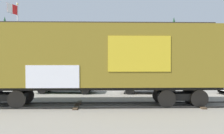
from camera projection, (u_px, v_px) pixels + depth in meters
ground_plane at (75, 105)px, 13.19m from camera, size 260.00×260.00×0.00m
track at (103, 105)px, 13.18m from camera, size 59.99×5.38×0.08m
freight_car at (93, 58)px, 13.11m from camera, size 13.98×3.53×4.48m
flagpole at (16, 32)px, 23.57m from camera, size 0.46×1.57×8.07m
hillside at (113, 52)px, 84.95m from camera, size 153.43×28.24×16.22m
parked_car_green at (65, 82)px, 18.56m from camera, size 4.71×2.02×1.64m
parked_car_silver at (149, 82)px, 18.34m from camera, size 4.36×2.25×1.74m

